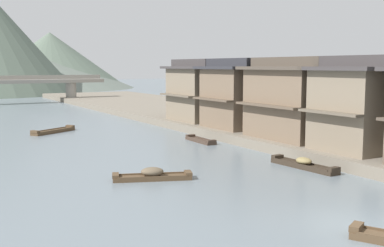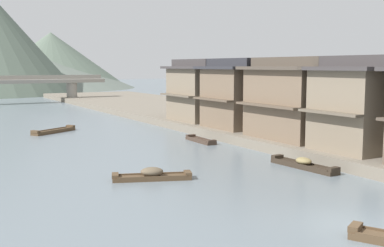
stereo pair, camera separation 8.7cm
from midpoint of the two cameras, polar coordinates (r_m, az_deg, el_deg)
ground_plane at (r=20.47m, az=18.59°, el=-11.26°), size 400.00×400.00×0.00m
riverbank_right at (r=52.89m, az=5.71°, el=0.45°), size 18.00×110.00×0.75m
boat_moored_nearest at (r=46.93m, az=-16.13°, el=-0.87°), size 4.59×3.33×0.47m
boat_moored_second at (r=26.74m, az=-4.81°, el=-6.14°), size 4.39×2.45×0.70m
boat_moored_third at (r=30.33m, az=13.00°, el=-4.76°), size 1.19×5.01×0.68m
boat_moored_far at (r=39.64m, az=0.94°, el=-2.00°), size 0.94×3.84×0.41m
house_waterfront_second at (r=33.15m, az=19.44°, el=2.17°), size 6.39×5.72×6.14m
house_waterfront_tall at (r=37.50m, az=12.19°, el=2.88°), size 6.34×7.58×6.14m
house_waterfront_narrow at (r=43.13m, az=5.36°, el=3.52°), size 5.82×6.39×6.14m
house_waterfront_far at (r=48.63m, az=0.72°, el=3.92°), size 5.53×6.92×6.14m
stone_bridge at (r=84.43m, az=-19.71°, el=4.30°), size 28.04×2.40×4.65m
hill_far_west at (r=143.64m, az=-19.71°, el=6.60°), size 63.19×63.19×13.22m
hill_far_east at (r=143.85m, az=-16.42°, el=7.20°), size 43.38×43.38×15.64m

